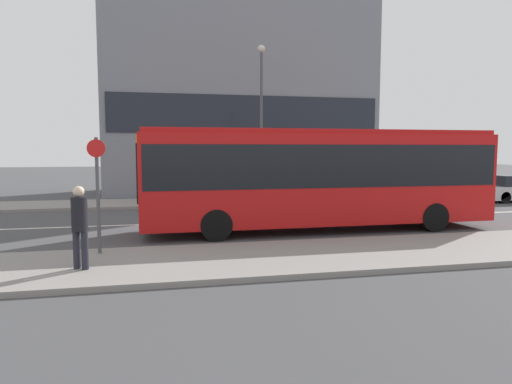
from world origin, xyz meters
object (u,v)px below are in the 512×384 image
at_px(pedestrian_near_stop, 80,222).
at_px(bus_stop_sign, 98,187).
at_px(city_bus, 319,173).
at_px(parked_car_0, 434,191).
at_px(street_lamp, 261,109).

distance_m(pedestrian_near_stop, bus_stop_sign, 1.65).
height_order(city_bus, pedestrian_near_stop, city_bus).
xyz_separation_m(parked_car_0, bus_stop_sign, (-15.19, -8.65, 1.16)).
distance_m(parked_car_0, street_lamp, 9.68).
bearing_deg(street_lamp, pedestrian_near_stop, -120.24).
xyz_separation_m(parked_car_0, street_lamp, (-8.68, 1.39, 4.06)).
height_order(parked_car_0, pedestrian_near_stop, pedestrian_near_stop).
relative_size(city_bus, bus_stop_sign, 4.08).
relative_size(pedestrian_near_stop, street_lamp, 0.24).
height_order(city_bus, street_lamp, street_lamp).
bearing_deg(street_lamp, bus_stop_sign, -122.99).
bearing_deg(city_bus, bus_stop_sign, -153.96).
bearing_deg(bus_stop_sign, parked_car_0, 29.65).
relative_size(parked_car_0, pedestrian_near_stop, 2.26).
height_order(pedestrian_near_stop, bus_stop_sign, bus_stop_sign).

